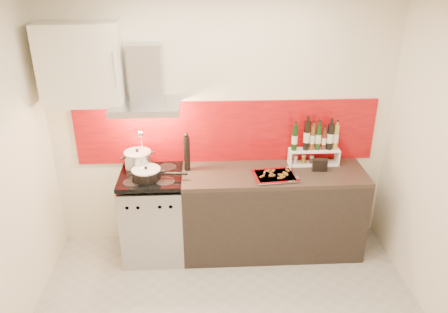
{
  "coord_description": "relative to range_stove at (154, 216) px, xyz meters",
  "views": [
    {
      "loc": [
        -0.19,
        -2.67,
        2.83
      ],
      "look_at": [
        0.0,
        0.95,
        1.15
      ],
      "focal_mm": 35.0,
      "sensor_mm": 36.0,
      "label": 1
    }
  ],
  "objects": [
    {
      "name": "utensil_jar",
      "position": [
        -0.08,
        0.1,
        0.59
      ],
      "size": [
        0.09,
        0.14,
        0.44
      ],
      "color": "silver",
      "rests_on": "range_stove"
    },
    {
      "name": "backsplash",
      "position": [
        0.75,
        0.29,
        0.78
      ],
      "size": [
        3.0,
        0.02,
        0.64
      ],
      "primitive_type": "cube",
      "color": "maroon",
      "rests_on": "back_wall"
    },
    {
      "name": "caddy_box",
      "position": [
        1.65,
        0.02,
        0.52
      ],
      "size": [
        0.15,
        0.07,
        0.12
      ],
      "primitive_type": "cube",
      "rotation": [
        0.0,
        0.0,
        -0.08
      ],
      "color": "black",
      "rests_on": "counter"
    },
    {
      "name": "saute_pan",
      "position": [
        -0.02,
        -0.08,
        0.52
      ],
      "size": [
        0.53,
        0.27,
        0.13
      ],
      "color": "black",
      "rests_on": "range_stove"
    },
    {
      "name": "stock_pot",
      "position": [
        -0.13,
        0.12,
        0.56
      ],
      "size": [
        0.26,
        0.26,
        0.23
      ],
      "color": "#B7B7BA",
      "rests_on": "range_stove"
    },
    {
      "name": "baking_tray",
      "position": [
        1.19,
        -0.1,
        0.47
      ],
      "size": [
        0.44,
        0.36,
        0.03
      ],
      "color": "silver",
      "rests_on": "counter"
    },
    {
      "name": "back_wall",
      "position": [
        0.7,
        0.3,
        0.86
      ],
      "size": [
        3.4,
        0.02,
        2.6
      ],
      "primitive_type": "cube",
      "color": "silver",
      "rests_on": "ground"
    },
    {
      "name": "range_hood",
      "position": [
        0.0,
        0.14,
        1.3
      ],
      "size": [
        0.62,
        0.5,
        0.61
      ],
      "color": "#B7B7BA",
      "rests_on": "back_wall"
    },
    {
      "name": "counter",
      "position": [
        1.2,
        0.0,
        0.01
      ],
      "size": [
        1.8,
        0.6,
        0.9
      ],
      "color": "black",
      "rests_on": "ground"
    },
    {
      "name": "upper_cabinet",
      "position": [
        -0.55,
        0.13,
        1.51
      ],
      "size": [
        0.7,
        0.35,
        0.72
      ],
      "primitive_type": "cube",
      "color": "silver",
      "rests_on": "back_wall"
    },
    {
      "name": "range_stove",
      "position": [
        0.0,
        0.0,
        0.0
      ],
      "size": [
        0.6,
        0.6,
        0.91
      ],
      "color": "#B7B7BA",
      "rests_on": "ground"
    },
    {
      "name": "step_shelf",
      "position": [
        1.62,
        0.16,
        0.67
      ],
      "size": [
        0.51,
        0.14,
        0.46
      ],
      "color": "white",
      "rests_on": "counter"
    },
    {
      "name": "pepper_mill",
      "position": [
        0.35,
        0.1,
        0.65
      ],
      "size": [
        0.06,
        0.06,
        0.39
      ],
      "color": "black",
      "rests_on": "counter"
    }
  ]
}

